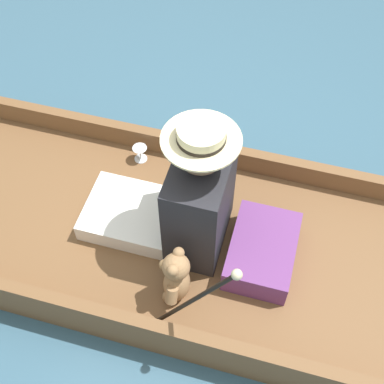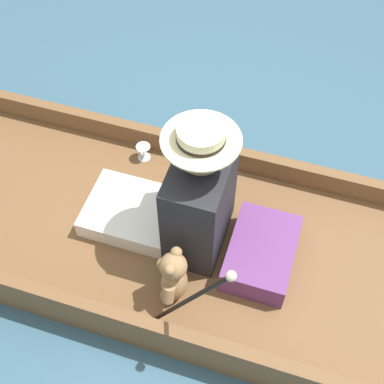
{
  "view_description": "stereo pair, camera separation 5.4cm",
  "coord_description": "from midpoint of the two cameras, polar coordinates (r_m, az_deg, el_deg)",
  "views": [
    {
      "loc": [
        -1.4,
        -0.37,
        2.58
      ],
      "look_at": [
        0.03,
        0.03,
        0.53
      ],
      "focal_mm": 50.0,
      "sensor_mm": 36.0,
      "label": 1
    },
    {
      "loc": [
        -1.39,
        -0.42,
        2.58
      ],
      "look_at": [
        0.03,
        0.03,
        0.53
      ],
      "focal_mm": 50.0,
      "sensor_mm": 36.0,
      "label": 2
    }
  ],
  "objects": [
    {
      "name": "seated_person",
      "position": [
        2.6,
        -1.37,
        -0.8
      ],
      "size": [
        0.43,
        0.79,
        0.84
      ],
      "rotation": [
        0.0,
        0.0,
        0.05
      ],
      "color": "white",
      "rests_on": "punt_boat"
    },
    {
      "name": "ground_plane",
      "position": [
        2.96,
        -0.15,
        -6.63
      ],
      "size": [
        16.0,
        16.0,
        0.0
      ],
      "primitive_type": "plane",
      "color": "#385B70"
    },
    {
      "name": "seat_cushion",
      "position": [
        2.73,
        6.94,
        -6.28
      ],
      "size": [
        0.46,
        0.32,
        0.15
      ],
      "color": "#6B3875",
      "rests_on": "punt_boat"
    },
    {
      "name": "wine_glass",
      "position": [
        3.12,
        -6.06,
        4.34
      ],
      "size": [
        0.08,
        0.08,
        0.1
      ],
      "color": "silver",
      "rests_on": "punt_boat"
    },
    {
      "name": "walking_cane",
      "position": [
        2.23,
        0.18,
        -11.04
      ],
      "size": [
        0.04,
        0.38,
        0.69
      ],
      "color": "black",
      "rests_on": "punt_boat"
    },
    {
      "name": "teddy_bear",
      "position": [
        2.54,
        -2.34,
        -9.14
      ],
      "size": [
        0.25,
        0.15,
        0.36
      ],
      "color": "#9E754C",
      "rests_on": "punt_boat"
    },
    {
      "name": "punt_boat",
      "position": [
        2.88,
        -0.15,
        -5.8
      ],
      "size": [
        1.17,
        3.29,
        0.28
      ],
      "color": "brown",
      "rests_on": "ground_plane"
    }
  ]
}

